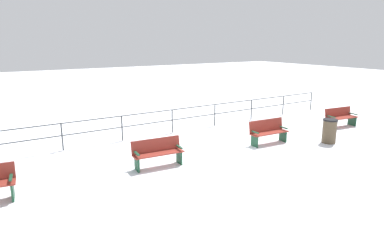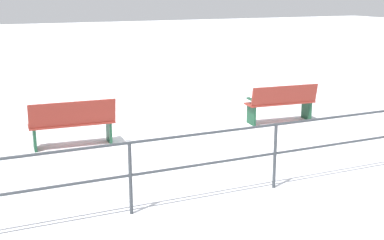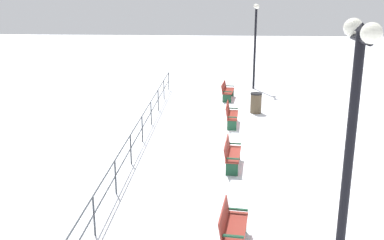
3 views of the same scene
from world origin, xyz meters
TOP-DOWN VIEW (x-y plane):
  - ground_plane at (0.00, 0.00)m, footprint 80.00×80.00m
  - bench_second at (-0.11, -2.38)m, footprint 0.63×1.68m
  - bench_third at (-0.03, 2.39)m, footprint 0.59×1.67m
  - waterfront_railing at (-3.46, -0.00)m, footprint 0.05×18.52m

SIDE VIEW (x-z plane):
  - ground_plane at x=0.00m, z-range 0.00..0.00m
  - bench_second at x=-0.11m, z-range 0.03..0.93m
  - bench_third at x=-0.03m, z-range 0.03..0.97m
  - waterfront_railing at x=-3.46m, z-range 0.19..1.23m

